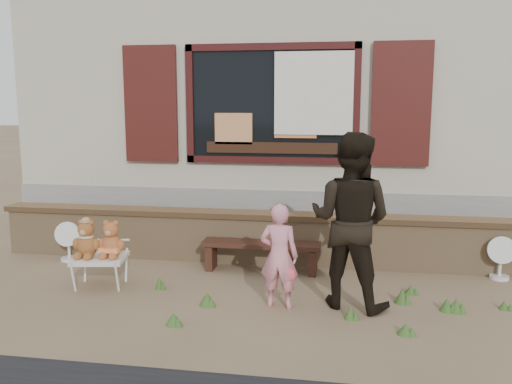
% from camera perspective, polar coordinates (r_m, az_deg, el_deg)
% --- Properties ---
extents(ground, '(80.00, 80.00, 0.00)m').
position_cam_1_polar(ground, '(6.25, -0.91, -9.98)').
color(ground, brown).
rests_on(ground, ground).
extents(shopfront, '(8.04, 5.13, 4.00)m').
position_cam_1_polar(shopfront, '(10.35, 3.56, 8.97)').
color(shopfront, '#A69C86').
rests_on(shopfront, ground).
extents(brick_wall, '(7.10, 0.36, 0.67)m').
position_cam_1_polar(brick_wall, '(7.10, 0.53, -4.73)').
color(brick_wall, tan).
rests_on(brick_wall, ground).
extents(bench, '(1.46, 0.32, 0.37)m').
position_cam_1_polar(bench, '(6.73, 0.55, -6.12)').
color(bench, black).
rests_on(bench, ground).
extents(folding_chair, '(0.64, 0.59, 0.35)m').
position_cam_1_polar(folding_chair, '(6.44, -16.09, -6.83)').
color(folding_chair, silver).
rests_on(folding_chair, ground).
extents(teddy_bear_left, '(0.36, 0.33, 0.44)m').
position_cam_1_polar(teddy_bear_left, '(6.41, -17.40, -4.63)').
color(teddy_bear_left, brown).
rests_on(teddy_bear_left, folding_chair).
extents(teddy_bear_right, '(0.35, 0.32, 0.43)m').
position_cam_1_polar(teddy_bear_right, '(6.34, -14.97, -4.72)').
color(teddy_bear_right, brown).
rests_on(teddy_bear_right, folding_chair).
extents(child, '(0.41, 0.29, 1.08)m').
position_cam_1_polar(child, '(5.53, 2.44, -6.74)').
color(child, pink).
rests_on(child, ground).
extents(adult, '(1.05, 0.93, 1.79)m').
position_cam_1_polar(adult, '(5.57, 9.91, -2.98)').
color(adult, black).
rests_on(adult, ground).
extents(fan_left, '(0.34, 0.22, 0.53)m').
position_cam_1_polar(fan_left, '(7.61, -19.13, -4.88)').
color(fan_left, silver).
rests_on(fan_left, ground).
extents(fan_right, '(0.33, 0.22, 0.53)m').
position_cam_1_polar(fan_right, '(7.07, 24.36, -6.30)').
color(fan_right, silver).
rests_on(fan_right, ground).
extents(grass_tufts, '(3.76, 1.38, 0.16)m').
position_cam_1_polar(grass_tufts, '(5.65, 9.16, -11.54)').
color(grass_tufts, '#385B24').
rests_on(grass_tufts, ground).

